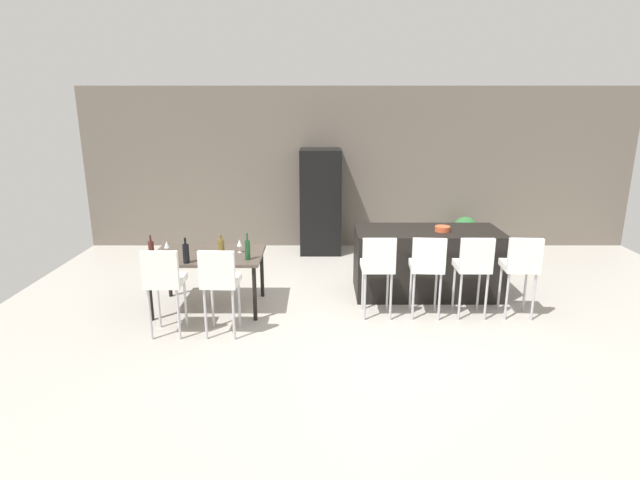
% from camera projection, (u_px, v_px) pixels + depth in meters
% --- Properties ---
extents(ground_plane, '(10.00, 10.00, 0.00)m').
position_uv_depth(ground_plane, '(372.00, 310.00, 6.54)').
color(ground_plane, '#ADA89E').
extents(back_wall, '(10.00, 0.12, 2.90)m').
position_uv_depth(back_wall, '(357.00, 168.00, 9.18)').
color(back_wall, '#665B51').
rests_on(back_wall, ground_plane).
extents(kitchen_island, '(1.99, 0.89, 0.92)m').
position_uv_depth(kitchen_island, '(425.00, 262.00, 7.02)').
color(kitchen_island, black).
rests_on(kitchen_island, ground_plane).
extents(bar_chair_left, '(0.40, 0.40, 1.05)m').
position_uv_depth(bar_chair_left, '(376.00, 264.00, 6.15)').
color(bar_chair_left, white).
rests_on(bar_chair_left, ground_plane).
extents(bar_chair_middle, '(0.43, 0.43, 1.05)m').
position_uv_depth(bar_chair_middle, '(426.00, 264.00, 6.16)').
color(bar_chair_middle, white).
rests_on(bar_chair_middle, ground_plane).
extents(bar_chair_right, '(0.41, 0.41, 1.05)m').
position_uv_depth(bar_chair_right, '(472.00, 264.00, 6.16)').
color(bar_chair_right, white).
rests_on(bar_chair_right, ground_plane).
extents(bar_chair_far, '(0.43, 0.43, 1.05)m').
position_uv_depth(bar_chair_far, '(519.00, 264.00, 6.16)').
color(bar_chair_far, white).
rests_on(bar_chair_far, ground_plane).
extents(dining_table, '(1.40, 0.92, 0.74)m').
position_uv_depth(dining_table, '(206.00, 259.00, 6.43)').
color(dining_table, '#4C4238').
rests_on(dining_table, ground_plane).
extents(dining_chair_near, '(0.40, 0.40, 1.05)m').
position_uv_depth(dining_chair_near, '(162.00, 279.00, 5.63)').
color(dining_chair_near, white).
rests_on(dining_chair_near, ground_plane).
extents(dining_chair_far, '(0.42, 0.42, 1.05)m').
position_uv_depth(dining_chair_far, '(218.00, 279.00, 5.63)').
color(dining_chair_far, white).
rests_on(dining_chair_far, ground_plane).
extents(wine_bottle_middle, '(0.07, 0.07, 0.33)m').
position_uv_depth(wine_bottle_middle, '(150.00, 251.00, 6.07)').
color(wine_bottle_middle, '#471E19').
rests_on(wine_bottle_middle, dining_table).
extents(wine_bottle_far, '(0.08, 0.08, 0.31)m').
position_uv_depth(wine_bottle_far, '(184.00, 253.00, 6.02)').
color(wine_bottle_far, black).
rests_on(wine_bottle_far, dining_table).
extents(wine_bottle_near, '(0.08, 0.08, 0.32)m').
position_uv_depth(wine_bottle_near, '(220.00, 249.00, 6.15)').
color(wine_bottle_near, brown).
rests_on(wine_bottle_near, dining_table).
extents(wine_bottle_right, '(0.06, 0.06, 0.33)m').
position_uv_depth(wine_bottle_right, '(246.00, 250.00, 6.15)').
color(wine_bottle_right, '#194723').
rests_on(wine_bottle_right, dining_table).
extents(wine_glass_left, '(0.07, 0.07, 0.17)m').
position_uv_depth(wine_glass_left, '(159.00, 253.00, 6.01)').
color(wine_glass_left, silver).
rests_on(wine_glass_left, dining_table).
extents(wine_glass_end, '(0.07, 0.07, 0.17)m').
position_uv_depth(wine_glass_end, '(238.00, 243.00, 6.45)').
color(wine_glass_end, silver).
rests_on(wine_glass_end, dining_table).
extents(wine_glass_corner, '(0.07, 0.07, 0.17)m').
position_uv_depth(wine_glass_corner, '(165.00, 245.00, 6.37)').
color(wine_glass_corner, silver).
rests_on(wine_glass_corner, dining_table).
extents(refrigerator, '(0.72, 0.68, 1.84)m').
position_uv_depth(refrigerator, '(319.00, 201.00, 8.90)').
color(refrigerator, black).
rests_on(refrigerator, ground_plane).
extents(fruit_bowl, '(0.21, 0.21, 0.07)m').
position_uv_depth(fruit_bowl, '(441.00, 229.00, 6.82)').
color(fruit_bowl, '#C6512D').
rests_on(fruit_bowl, kitchen_island).
extents(potted_plant, '(0.44, 0.44, 0.64)m').
position_uv_depth(potted_plant, '(463.00, 231.00, 9.04)').
color(potted_plant, '#38383D').
rests_on(potted_plant, ground_plane).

